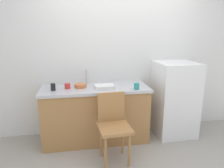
% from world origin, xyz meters
% --- Properties ---
extents(ground_plane, '(8.00, 8.00, 0.00)m').
position_xyz_m(ground_plane, '(0.00, 0.00, 0.00)').
color(ground_plane, '#9E998E').
extents(back_wall, '(4.80, 0.10, 2.52)m').
position_xyz_m(back_wall, '(0.00, 1.00, 1.26)').
color(back_wall, silver).
rests_on(back_wall, ground_plane).
extents(cabinet_base, '(1.56, 0.60, 0.81)m').
position_xyz_m(cabinet_base, '(-0.43, 0.65, 0.40)').
color(cabinet_base, '#A87542').
rests_on(cabinet_base, ground_plane).
extents(countertop, '(1.60, 0.64, 0.04)m').
position_xyz_m(countertop, '(-0.43, 0.65, 0.83)').
color(countertop, '#B7B7BC').
rests_on(countertop, cabinet_base).
extents(faucet, '(0.02, 0.02, 0.22)m').
position_xyz_m(faucet, '(-0.54, 0.90, 0.96)').
color(faucet, '#B7B7BC').
rests_on(faucet, countertop).
extents(refrigerator, '(0.61, 0.61, 1.19)m').
position_xyz_m(refrigerator, '(0.86, 0.64, 0.60)').
color(refrigerator, white).
rests_on(refrigerator, ground_plane).
extents(chair, '(0.43, 0.43, 0.89)m').
position_xyz_m(chair, '(-0.25, 0.08, 0.50)').
color(chair, '#A87542').
rests_on(chair, ground_plane).
extents(dish_tray, '(0.28, 0.20, 0.05)m').
position_xyz_m(dish_tray, '(-0.30, 0.56, 0.87)').
color(dish_tray, white).
rests_on(dish_tray, countertop).
extents(terracotta_bowl, '(0.18, 0.18, 0.05)m').
position_xyz_m(terracotta_bowl, '(-0.65, 0.67, 0.87)').
color(terracotta_bowl, '#C67042').
rests_on(terracotta_bowl, countertop).
extents(cup_red, '(0.08, 0.08, 0.08)m').
position_xyz_m(cup_red, '(-0.83, 0.64, 0.89)').
color(cup_red, red).
rests_on(cup_red, countertop).
extents(cup_black, '(0.07, 0.07, 0.10)m').
position_xyz_m(cup_black, '(-1.03, 0.57, 0.90)').
color(cup_black, black).
rests_on(cup_black, countertop).
extents(cup_teal, '(0.08, 0.08, 0.09)m').
position_xyz_m(cup_teal, '(0.15, 0.44, 0.89)').
color(cup_teal, teal).
rests_on(cup_teal, countertop).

